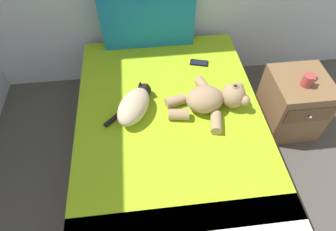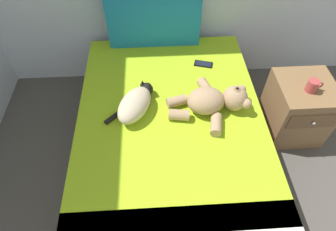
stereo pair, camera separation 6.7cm
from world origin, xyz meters
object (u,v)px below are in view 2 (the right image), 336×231
object	(u,v)px
bed	(170,138)
patterned_cushion	(154,14)
cat	(136,103)
mug	(313,86)
cell_phone	(203,64)
nightstand	(297,109)
teddy_bear	(214,101)

from	to	relation	value
bed	patterned_cushion	distance (m)	1.01
bed	patterned_cushion	xyz separation A→B (m)	(-0.09, 0.86, 0.53)
cat	mug	distance (m)	1.29
cell_phone	bed	bearing A→B (deg)	-119.47
nightstand	mug	size ratio (longest dim) A/B	4.39
mug	cell_phone	bearing A→B (deg)	153.52
cell_phone	mug	distance (m)	0.84
bed	cell_phone	bearing A→B (deg)	60.53
cell_phone	cat	bearing A→B (deg)	-139.56
cat	cell_phone	world-z (taller)	cat
cell_phone	nightstand	distance (m)	0.86
cat	mug	size ratio (longest dim) A/B	3.46
nightstand	teddy_bear	bearing A→B (deg)	-168.35
teddy_bear	mug	bearing A→B (deg)	8.30
bed	teddy_bear	world-z (taller)	teddy_bear
bed	mug	size ratio (longest dim) A/B	15.84
patterned_cushion	cell_phone	world-z (taller)	patterned_cushion
cat	nightstand	bearing A→B (deg)	6.12
nightstand	bed	bearing A→B (deg)	-168.52
nightstand	mug	distance (m)	0.31
bed	mug	bearing A→B (deg)	9.10
patterned_cushion	cat	distance (m)	0.83
patterned_cushion	cat	size ratio (longest dim) A/B	1.84
patterned_cushion	teddy_bear	distance (m)	0.91
patterned_cushion	nightstand	xyz separation A→B (m)	(1.14, -0.65, -0.51)
teddy_bear	bed	bearing A→B (deg)	-168.95
patterned_cushion	mug	bearing A→B (deg)	-31.47
mug	nightstand	bearing A→B (deg)	78.22
cat	mug	world-z (taller)	cat
patterned_cushion	bed	bearing A→B (deg)	-84.36
teddy_bear	nightstand	size ratio (longest dim) A/B	1.10
nightstand	mug	world-z (taller)	mug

